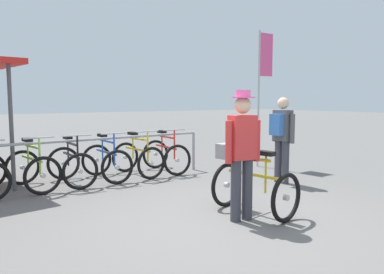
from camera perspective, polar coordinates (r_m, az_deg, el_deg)
name	(u,v)px	position (r m, az deg, el deg)	size (l,w,h in m)	color
ground_plane	(227,220)	(5.13, 5.31, -12.52)	(80.00, 80.00, 0.00)	#605E5B
bike_rack_rail	(98,147)	(7.37, -14.15, -1.45)	(4.61, 0.26, 0.88)	#99999E
racked_bike_lime	(32,169)	(7.25, -23.14, -4.53)	(0.82, 1.19, 0.97)	black
racked_bike_black	(71,165)	(7.43, -17.87, -4.10)	(0.69, 1.13, 0.98)	black
racked_bike_blue	(106,162)	(7.68, -12.89, -3.66)	(0.71, 1.13, 0.97)	black
racked_bike_yellow	(138,158)	(7.97, -8.26, -3.22)	(0.78, 1.16, 0.97)	black
racked_bike_red	(166,155)	(8.32, -3.99, -2.80)	(0.69, 1.13, 0.98)	black
featured_bicycle	(250,182)	(5.39, 8.74, -6.74)	(0.84, 1.23, 0.97)	black
person_with_featured_bike	(242,150)	(4.95, 7.64, -1.94)	(0.53, 0.32, 1.72)	#383842
pedestrian_with_backpack	(282,134)	(7.33, 13.48, 0.39)	(0.34, 0.53, 1.64)	#383842
banner_flag	(263,73)	(9.15, 10.76, 9.59)	(0.45, 0.05, 3.20)	#B2B2B7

